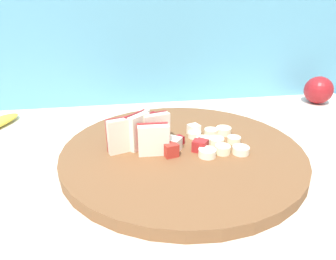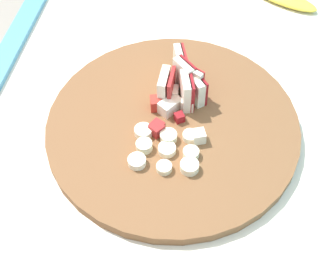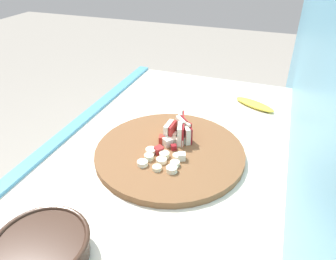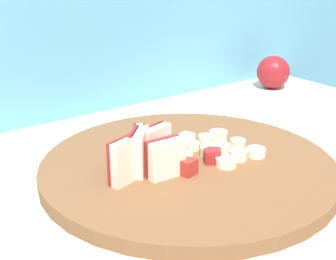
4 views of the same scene
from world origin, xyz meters
name	(u,v)px [view 1 (image 1 of 4)]	position (x,y,z in m)	size (l,w,h in m)	color
tile_backsplash	(149,163)	(0.00, 0.35, 0.69)	(2.40, 0.04, 1.37)	#5BA3C1
cutting_board	(182,151)	(0.03, 0.02, 0.89)	(0.40, 0.40, 0.02)	brown
apple_wedge_fan	(143,132)	(-0.04, 0.03, 0.93)	(0.11, 0.08, 0.06)	#A32323
apple_dice_pile	(176,142)	(0.01, 0.02, 0.91)	(0.11, 0.10, 0.02)	#EFE5CC
banana_slice_rows	(217,141)	(0.09, 0.02, 0.91)	(0.09, 0.11, 0.01)	white
whole_apple	(318,90)	(0.44, 0.25, 0.92)	(0.07, 0.07, 0.07)	maroon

